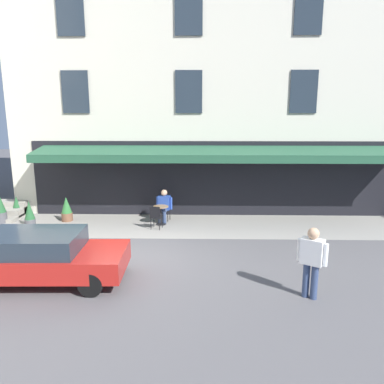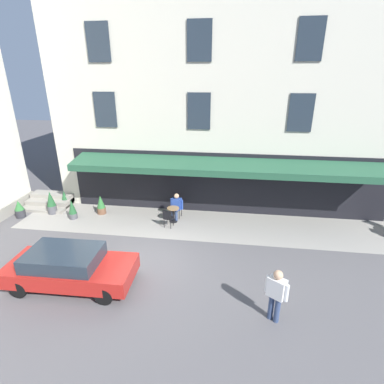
{
  "view_description": "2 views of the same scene",
  "coord_description": "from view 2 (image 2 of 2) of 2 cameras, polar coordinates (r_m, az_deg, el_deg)",
  "views": [
    {
      "loc": [
        -2.13,
        10.4,
        4.3
      ],
      "look_at": [
        -1.82,
        -4.18,
        1.18
      ],
      "focal_mm": 34.06,
      "sensor_mm": 36.0,
      "label": 1
    },
    {
      "loc": [
        -3.3,
        9.44,
        6.84
      ],
      "look_at": [
        -1.47,
        -3.94,
        1.46
      ],
      "focal_mm": 27.76,
      "sensor_mm": 36.0,
      "label": 2
    }
  ],
  "objects": [
    {
      "name": "potted_plant_under_sign",
      "position": [
        17.87,
        -23.25,
        -1.16
      ],
      "size": [
        0.33,
        0.33,
        0.88
      ],
      "color": "#4C4C51",
      "rests_on": "ground_plane"
    },
    {
      "name": "cafe_chair_black_corner_right",
      "position": [
        15.16,
        -2.75,
        -2.82
      ],
      "size": [
        0.47,
        0.47,
        0.91
      ],
      "color": "black",
      "rests_on": "ground_plane"
    },
    {
      "name": "seated_patron_in_blue",
      "position": [
        14.92,
        -3.06,
        -2.6
      ],
      "size": [
        0.66,
        0.6,
        1.32
      ],
      "color": "navy",
      "rests_on": "ground_plane"
    },
    {
      "name": "back_alley_steps",
      "position": [
        18.39,
        -25.49,
        -1.52
      ],
      "size": [
        2.4,
        1.75,
        0.6
      ],
      "color": "gray",
      "rests_on": "ground_plane"
    },
    {
      "name": "cafe_table_near_entrance",
      "position": [
        14.66,
        -3.63,
        -3.99
      ],
      "size": [
        0.6,
        0.6,
        0.75
      ],
      "color": "black",
      "rests_on": "ground_plane"
    },
    {
      "name": "parked_car_red",
      "position": [
        11.26,
        -22.5,
        -13.12
      ],
      "size": [
        4.34,
        1.91,
        1.33
      ],
      "color": "#A81E19",
      "rests_on": "ground_plane"
    },
    {
      "name": "cafe_building_facade",
      "position": [
        18.95,
        10.77,
        23.34
      ],
      "size": [
        20.0,
        10.7,
        15.0
      ],
      "color": "beige",
      "rests_on": "ground_plane"
    },
    {
      "name": "potted_plant_entrance_right",
      "position": [
        16.19,
        -17.1,
        -2.37
      ],
      "size": [
        0.45,
        0.45,
        1.01
      ],
      "color": "brown",
      "rests_on": "ground_plane"
    },
    {
      "name": "walking_pedestrian_in_white",
      "position": [
        9.3,
        15.86,
        -18.0
      ],
      "size": [
        0.62,
        0.52,
        1.75
      ],
      "color": "navy",
      "rests_on": "ground_plane"
    },
    {
      "name": "potted_plant_by_steps",
      "position": [
        17.11,
        -25.45,
        -1.88
      ],
      "size": [
        0.46,
        0.46,
        1.24
      ],
      "color": "#4C4C51",
      "rests_on": "ground_plane"
    },
    {
      "name": "potted_plant_mid_terrace",
      "position": [
        16.13,
        -22.01,
        -3.12
      ],
      "size": [
        0.4,
        0.4,
        1.01
      ],
      "color": "#4C4C51",
      "rests_on": "ground_plane"
    },
    {
      "name": "sidewalk_cafe_terrace",
      "position": [
        14.54,
        6.71,
        -6.48
      ],
      "size": [
        20.5,
        3.2,
        0.01
      ],
      "primitive_type": "cube",
      "color": "gray",
      "rests_on": "ground_plane"
    },
    {
      "name": "potted_plant_entrance_left",
      "position": [
        17.49,
        -30.23,
        -2.88
      ],
      "size": [
        0.47,
        0.47,
        0.9
      ],
      "color": "#2D2D33",
      "rests_on": "ground_plane"
    },
    {
      "name": "cafe_chair_black_kerbside",
      "position": [
        14.11,
        -4.65,
        -4.83
      ],
      "size": [
        0.47,
        0.47,
        0.91
      ],
      "color": "black",
      "rests_on": "ground_plane"
    },
    {
      "name": "ground_plane",
      "position": [
        12.11,
        -9.72,
        -13.02
      ],
      "size": [
        70.0,
        70.0,
        0.0
      ],
      "primitive_type": "plane",
      "color": "#565456"
    }
  ]
}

